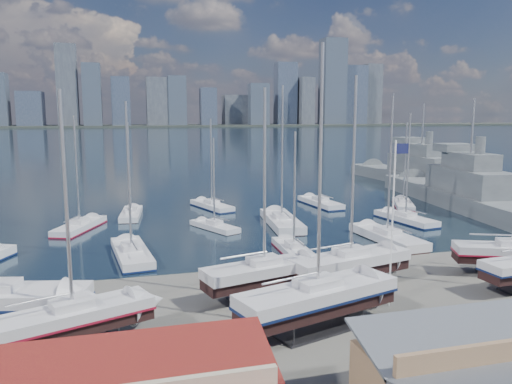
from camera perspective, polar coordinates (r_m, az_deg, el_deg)
name	(u,v)px	position (r m, az deg, el deg)	size (l,w,h in m)	color
ground	(352,300)	(40.03, 10.88, -12.06)	(1400.00, 1400.00, 0.00)	#605E59
water	(147,136)	(344.21, -12.41, 6.24)	(1400.00, 600.00, 0.40)	#1A2A3B
far_shore	(135,126)	(603.88, -13.65, 7.35)	(1400.00, 80.00, 2.20)	#2D332D
skyline	(127,93)	(597.85, -14.53, 10.95)	(639.14, 43.80, 107.69)	#475166
shed_grey	(508,380)	(27.02, 26.83, -18.58)	(12.60, 8.40, 4.17)	#8C6B4C
sailboat_cradle_1	(73,318)	(32.85, -20.19, -13.38)	(9.95, 6.01, 15.60)	#2D2D33
sailboat_cradle_2	(264,272)	(39.20, 0.96, -9.12)	(10.28, 5.15, 16.15)	#2D2D33
sailboat_cradle_3	(318,298)	(33.90, 7.06, -11.90)	(12.03, 6.47, 18.53)	#2D2D33
sailboat_cradle_4	(351,263)	(42.01, 10.76, -7.96)	(10.99, 5.41, 17.19)	#2D2D33
sailboat_cradle_6	(512,253)	(49.98, 27.18, -6.18)	(10.08, 6.22, 15.80)	#2D2D33
sailboat_moored_1	(80,228)	(65.73, -19.49, -3.86)	(6.34, 10.15, 14.72)	black
sailboat_moored_2	(131,215)	(71.75, -14.08, -2.56)	(3.50, 9.32, 13.75)	black
sailboat_moored_3	(132,255)	(51.57, -14.02, -7.03)	(4.22, 11.08, 16.16)	black
sailboat_moored_4	(214,227)	(62.41, -4.77, -4.01)	(5.37, 8.08, 11.92)	black
sailboat_moored_5	(212,207)	(76.13, -5.07, -1.69)	(5.56, 9.88, 14.24)	black
sailboat_moored_6	(294,251)	(51.66, 4.34, -6.75)	(2.75, 8.84, 13.10)	black
sailboat_moored_7	(282,223)	(64.47, 2.95, -3.58)	(4.62, 12.60, 18.61)	black
sailboat_moored_8	(320,204)	(78.87, 7.35, -1.36)	(4.03, 10.59, 15.45)	black
sailboat_moored_9	(387,239)	(58.42, 14.76, -5.17)	(4.10, 11.62, 17.22)	black
sailboat_moored_10	(405,220)	(69.34, 16.71, -3.08)	(4.36, 10.39, 15.05)	black
sailboat_moored_11	(403,205)	(80.53, 16.47, -1.44)	(6.16, 9.32, 13.60)	black
naval_ship_east	(468,198)	(82.29, 23.03, -0.62)	(12.78, 46.37, 18.12)	slate
naval_ship_west	(420,177)	(106.26, 18.23, 1.63)	(9.47, 44.22, 17.95)	slate
car_b	(449,354)	(31.84, 21.23, -16.89)	(1.41, 4.03, 1.33)	gray
car_c	(415,362)	(30.27, 17.73, -18.02)	(2.34, 5.08, 1.41)	gray
flagpole	(394,212)	(37.71, 15.49, -2.21)	(1.09, 0.12, 12.38)	white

